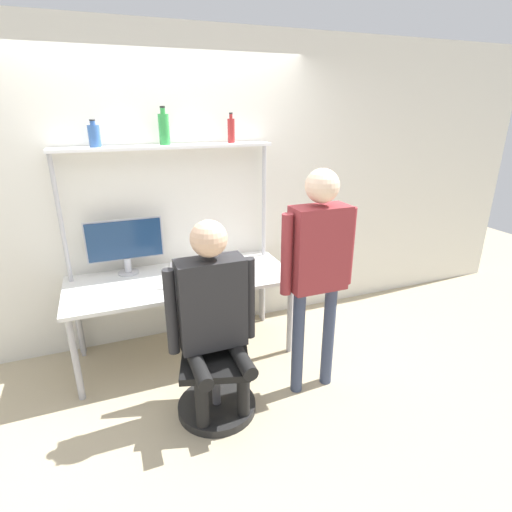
{
  "coord_description": "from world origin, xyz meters",
  "views": [
    {
      "loc": [
        -0.54,
        -2.68,
        2.06
      ],
      "look_at": [
        0.43,
        -0.2,
        1.07
      ],
      "focal_mm": 28.0,
      "sensor_mm": 36.0,
      "label": 1
    }
  ],
  "objects_px": {
    "bottle_red": "(231,130)",
    "person_seated": "(213,307)",
    "person_standing": "(318,257)",
    "laptop": "(191,280)",
    "monitor": "(125,243)",
    "office_chair": "(216,375)",
    "bottle_blue": "(94,136)",
    "bottle_green": "(164,129)",
    "cell_phone": "(223,284)"
  },
  "relations": [
    {
      "from": "laptop",
      "to": "bottle_blue",
      "type": "relative_size",
      "value": 1.45
    },
    {
      "from": "office_chair",
      "to": "person_standing",
      "type": "height_order",
      "value": "person_standing"
    },
    {
      "from": "laptop",
      "to": "bottle_blue",
      "type": "xyz_separation_m",
      "value": [
        -0.57,
        0.48,
        1.09
      ]
    },
    {
      "from": "cell_phone",
      "to": "bottle_green",
      "type": "bearing_deg",
      "value": 119.11
    },
    {
      "from": "person_seated",
      "to": "bottle_red",
      "type": "relative_size",
      "value": 5.81
    },
    {
      "from": "monitor",
      "to": "bottle_green",
      "type": "xyz_separation_m",
      "value": [
        0.4,
        -0.0,
        0.91
      ]
    },
    {
      "from": "laptop",
      "to": "person_seated",
      "type": "relative_size",
      "value": 0.2
    },
    {
      "from": "person_seated",
      "to": "person_standing",
      "type": "distance_m",
      "value": 0.81
    },
    {
      "from": "person_seated",
      "to": "bottle_red",
      "type": "xyz_separation_m",
      "value": [
        0.5,
        1.08,
        1.05
      ]
    },
    {
      "from": "bottle_green",
      "to": "person_standing",
      "type": "bearing_deg",
      "value": -52.97
    },
    {
      "from": "cell_phone",
      "to": "person_seated",
      "type": "height_order",
      "value": "person_seated"
    },
    {
      "from": "person_standing",
      "to": "bottle_blue",
      "type": "bearing_deg",
      "value": 140.98
    },
    {
      "from": "person_seated",
      "to": "bottle_blue",
      "type": "bearing_deg",
      "value": 118.27
    },
    {
      "from": "laptop",
      "to": "office_chair",
      "type": "relative_size",
      "value": 0.32
    },
    {
      "from": "monitor",
      "to": "office_chair",
      "type": "height_order",
      "value": "monitor"
    },
    {
      "from": "person_seated",
      "to": "bottle_blue",
      "type": "relative_size",
      "value": 7.08
    },
    {
      "from": "office_chair",
      "to": "monitor",
      "type": "bearing_deg",
      "value": 114.02
    },
    {
      "from": "office_chair",
      "to": "laptop",
      "type": "bearing_deg",
      "value": 92.32
    },
    {
      "from": "person_seated",
      "to": "bottle_green",
      "type": "height_order",
      "value": "bottle_green"
    },
    {
      "from": "cell_phone",
      "to": "person_standing",
      "type": "distance_m",
      "value": 0.86
    },
    {
      "from": "bottle_red",
      "to": "person_seated",
      "type": "bearing_deg",
      "value": -114.94
    },
    {
      "from": "office_chair",
      "to": "bottle_red",
      "type": "distance_m",
      "value": 1.98
    },
    {
      "from": "bottle_blue",
      "to": "cell_phone",
      "type": "bearing_deg",
      "value": -32.69
    },
    {
      "from": "office_chair",
      "to": "bottle_green",
      "type": "bearing_deg",
      "value": 93.77
    },
    {
      "from": "cell_phone",
      "to": "person_standing",
      "type": "height_order",
      "value": "person_standing"
    },
    {
      "from": "monitor",
      "to": "laptop",
      "type": "relative_size",
      "value": 2.16
    },
    {
      "from": "monitor",
      "to": "laptop",
      "type": "height_order",
      "value": "monitor"
    },
    {
      "from": "bottle_blue",
      "to": "bottle_green",
      "type": "relative_size",
      "value": 0.68
    },
    {
      "from": "monitor",
      "to": "person_standing",
      "type": "distance_m",
      "value": 1.64
    },
    {
      "from": "person_standing",
      "to": "bottle_red",
      "type": "xyz_separation_m",
      "value": [
        -0.26,
        1.09,
        0.8
      ]
    },
    {
      "from": "bottle_green",
      "to": "bottle_red",
      "type": "distance_m",
      "value": 0.56
    },
    {
      "from": "monitor",
      "to": "bottle_green",
      "type": "relative_size",
      "value": 2.12
    },
    {
      "from": "laptop",
      "to": "bottle_green",
      "type": "relative_size",
      "value": 0.98
    },
    {
      "from": "bottle_blue",
      "to": "bottle_red",
      "type": "height_order",
      "value": "bottle_red"
    },
    {
      "from": "office_chair",
      "to": "person_seated",
      "type": "height_order",
      "value": "person_seated"
    },
    {
      "from": "laptop",
      "to": "person_seated",
      "type": "bearing_deg",
      "value": -88.89
    },
    {
      "from": "office_chair",
      "to": "person_standing",
      "type": "xyz_separation_m",
      "value": [
        0.75,
        -0.05,
        0.82
      ]
    },
    {
      "from": "office_chair",
      "to": "person_seated",
      "type": "bearing_deg",
      "value": -105.8
    },
    {
      "from": "monitor",
      "to": "cell_phone",
      "type": "relative_size",
      "value": 4.17
    },
    {
      "from": "office_chair",
      "to": "bottle_green",
      "type": "distance_m",
      "value": 1.94
    },
    {
      "from": "monitor",
      "to": "bottle_red",
      "type": "relative_size",
      "value": 2.57
    },
    {
      "from": "person_standing",
      "to": "bottle_green",
      "type": "distance_m",
      "value": 1.59
    },
    {
      "from": "office_chair",
      "to": "cell_phone",
      "type": "bearing_deg",
      "value": 66.74
    },
    {
      "from": "person_standing",
      "to": "bottle_green",
      "type": "height_order",
      "value": "bottle_green"
    },
    {
      "from": "bottle_blue",
      "to": "person_seated",
      "type": "bearing_deg",
      "value": -61.73
    },
    {
      "from": "laptop",
      "to": "bottle_red",
      "type": "xyz_separation_m",
      "value": [
        0.51,
        0.48,
        1.1
      ]
    },
    {
      "from": "person_seated",
      "to": "person_standing",
      "type": "xyz_separation_m",
      "value": [
        0.77,
        -0.01,
        0.25
      ]
    },
    {
      "from": "bottle_blue",
      "to": "bottle_green",
      "type": "distance_m",
      "value": 0.52
    },
    {
      "from": "cell_phone",
      "to": "person_standing",
      "type": "relative_size",
      "value": 0.09
    },
    {
      "from": "person_standing",
      "to": "office_chair",
      "type": "bearing_deg",
      "value": 176.13
    }
  ]
}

